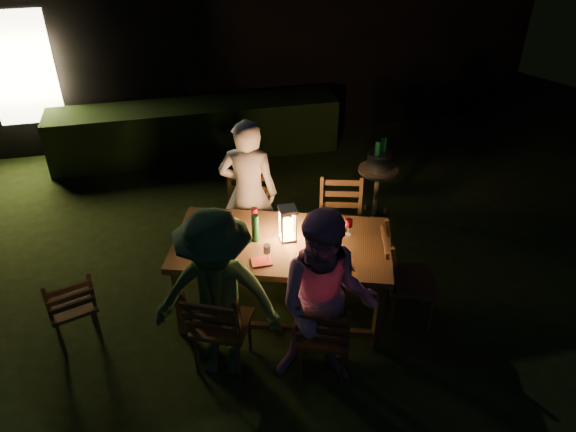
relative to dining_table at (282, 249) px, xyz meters
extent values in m
plane|color=black|center=(-0.06, -0.15, -0.77)|extent=(40.00, 40.00, 0.00)
cube|color=black|center=(-0.06, 6.05, 0.83)|extent=(10.00, 4.00, 3.20)
cube|color=#FFE5B2|center=(-2.86, 4.06, 0.58)|extent=(0.90, 0.06, 1.60)
cube|color=black|center=(-0.56, 3.60, -0.37)|extent=(4.20, 0.70, 0.80)
cube|color=#4B3319|center=(0.00, 0.00, 0.05)|extent=(2.26, 1.60, 0.07)
cube|color=#4B3319|center=(-1.02, -0.11, -0.39)|extent=(0.08, 0.08, 0.75)
cube|color=#4B3319|center=(-0.76, 0.69, -0.39)|extent=(0.08, 0.08, 0.75)
cube|color=#4B3319|center=(0.76, -0.69, -0.39)|extent=(0.08, 0.08, 0.75)
cube|color=#4B3319|center=(1.02, 0.11, -0.39)|extent=(0.08, 0.08, 0.75)
cube|color=#4B3319|center=(-0.66, -0.57, -0.28)|extent=(0.62, 0.60, 0.04)
cube|color=#4B3319|center=(-0.74, -0.76, 0.02)|extent=(0.50, 0.34, 0.56)
cube|color=#4B3319|center=(0.20, -0.85, -0.31)|extent=(0.57, 0.55, 0.04)
cube|color=#4B3319|center=(0.12, -1.03, -0.03)|extent=(0.47, 0.30, 0.52)
cube|color=#4B3319|center=(-0.20, 0.85, -0.29)|extent=(0.55, 0.53, 0.04)
cube|color=#4B3319|center=(-0.15, 1.05, 0.00)|extent=(0.49, 0.25, 0.54)
cube|color=#4B3319|center=(0.76, 0.54, -0.29)|extent=(0.56, 0.55, 0.04)
cube|color=#4B3319|center=(0.81, 0.74, 0.00)|extent=(0.49, 0.27, 0.55)
cube|color=#4B3319|center=(1.19, -0.39, -0.28)|extent=(0.55, 0.57, 0.04)
cube|color=#4B3319|center=(0.99, -0.34, 0.02)|extent=(0.27, 0.50, 0.56)
cube|color=#4B3319|center=(-1.99, 0.02, -0.34)|extent=(0.51, 0.50, 0.04)
cube|color=#4B3319|center=(-1.94, -0.15, -0.08)|extent=(0.44, 0.26, 0.49)
imported|color=silver|center=(-0.17, 0.92, 0.09)|extent=(0.72, 0.58, 1.71)
imported|color=#C98AB3|center=(0.17, -0.92, 0.10)|extent=(1.00, 0.88, 1.73)
imported|color=#315E2F|center=(-0.68, -0.64, 0.08)|extent=(1.23, 0.93, 1.68)
cube|color=white|center=(0.06, 0.03, 0.10)|extent=(0.15, 0.15, 0.03)
cube|color=white|center=(0.06, 0.03, 0.42)|extent=(0.16, 0.16, 0.03)
cylinder|color=#FF9E3F|center=(0.06, 0.03, 0.21)|extent=(0.09, 0.09, 0.18)
cylinder|color=white|center=(-0.45, 0.38, 0.09)|extent=(0.25, 0.25, 0.01)
cylinder|color=white|center=(-0.59, -0.04, 0.09)|extent=(0.25, 0.25, 0.01)
cylinder|color=white|center=(0.50, 0.07, 0.09)|extent=(0.25, 0.25, 0.01)
cylinder|color=white|center=(0.36, -0.35, 0.09)|extent=(0.25, 0.25, 0.01)
cylinder|color=#0F471E|center=(-0.24, 0.08, 0.22)|extent=(0.07, 0.07, 0.28)
cube|color=red|center=(-0.24, -0.26, 0.09)|extent=(0.18, 0.14, 0.01)
cube|color=red|center=(0.43, -0.46, 0.09)|extent=(0.18, 0.14, 0.01)
cube|color=black|center=(-0.68, -0.09, 0.09)|extent=(0.14, 0.07, 0.01)
cylinder|color=olive|center=(1.51, 1.46, -0.12)|extent=(0.49, 0.49, 0.04)
cylinder|color=olive|center=(1.51, 1.46, -0.45)|extent=(0.06, 0.06, 0.64)
cylinder|color=#A5A8AD|center=(1.51, 1.46, 0.00)|extent=(0.30, 0.30, 0.22)
cylinder|color=#0F471E|center=(1.46, 1.42, 0.05)|extent=(0.07, 0.07, 0.32)
cylinder|color=#0F471E|center=(1.56, 1.50, 0.05)|extent=(0.07, 0.07, 0.32)
camera|label=1|loc=(-0.85, -4.16, 3.24)|focal=35.00mm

